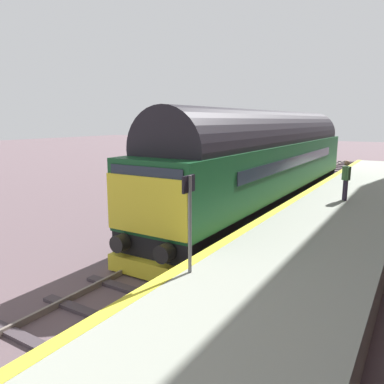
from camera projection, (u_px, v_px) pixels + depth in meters
name	position (u px, v px, depth m)	size (l,w,h in m)	color
ground_plane	(214.00, 240.00, 13.50)	(140.00, 140.00, 0.00)	#645157
track_main	(214.00, 238.00, 13.49)	(2.50, 60.00, 0.15)	gray
station_platform	(317.00, 244.00, 11.55)	(4.00, 44.00, 1.01)	#9DA497
diesel_locomotive	(268.00, 159.00, 17.38)	(2.74, 18.58, 4.68)	black
platform_number_sign	(189.00, 209.00, 7.87)	(0.10, 0.44, 2.12)	slate
waiting_passenger	(346.00, 176.00, 15.22)	(0.46, 0.46, 1.64)	#302438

